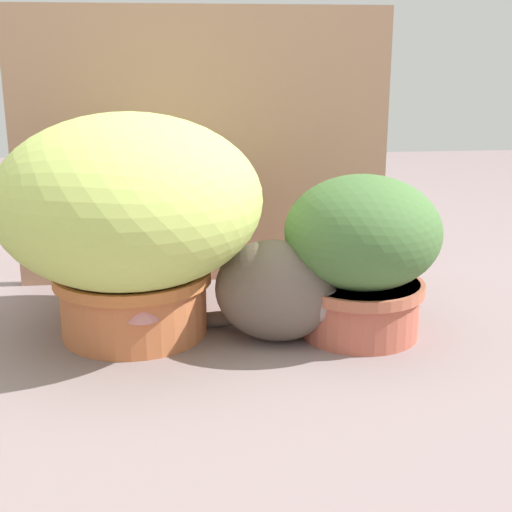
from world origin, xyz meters
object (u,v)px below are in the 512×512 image
Objects in this scene: mushroom_ornament_red at (148,310)px; mushroom_ornament_pink at (142,316)px; grass_planter at (130,213)px; cat at (283,286)px; leafy_planter at (362,251)px.

mushroom_ornament_pink is (-0.01, -0.03, -0.00)m from mushroom_ornament_red.
grass_planter reaches higher than mushroom_ornament_pink.
grass_planter reaches higher than mushroom_ornament_red.
cat is 0.30m from mushroom_ornament_pink.
mushroom_ornament_pink is at bearing -109.01° from mushroom_ornament_red.
cat is at bearing -174.34° from leafy_planter.
cat is (0.32, -0.08, -0.15)m from grass_planter.
cat is at bearing 11.70° from mushroom_ornament_pink.
grass_planter is at bearing 166.51° from cat.
mushroom_ornament_pink is (-0.46, -0.08, -0.10)m from leafy_planter.
grass_planter is 4.56× the size of mushroom_ornament_pink.
mushroom_ornament_red is at bearing -71.89° from grass_planter.
grass_planter is 0.50m from leafy_planter.
mushroom_ornament_red is at bearing -173.91° from cat.
grass_planter is 1.54× the size of cat.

